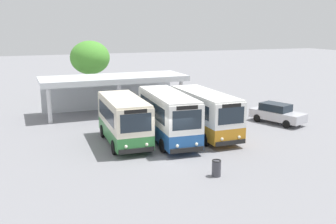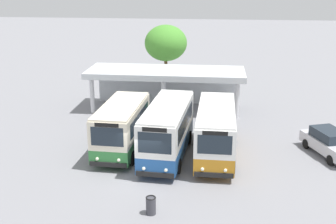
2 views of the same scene
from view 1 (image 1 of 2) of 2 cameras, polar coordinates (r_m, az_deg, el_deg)
ground_plane at (r=23.69m, az=0.40°, el=-6.75°), size 180.00×180.00×0.00m
city_bus_nearest_orange at (r=26.16m, az=-6.52°, el=-0.97°), size 2.66×6.73×3.15m
city_bus_second_in_row at (r=26.60m, az=-0.04°, el=-0.43°), size 2.78×7.82×3.35m
city_bus_middle_cream at (r=28.12m, az=5.37°, el=0.05°), size 2.46×7.76×3.18m
parked_car_flank at (r=32.96m, az=15.72°, el=-0.17°), size 3.19×4.77×1.62m
terminal_canopy at (r=36.06m, az=-8.18°, el=4.06°), size 13.01×4.66×3.40m
waiting_chair_end_by_column at (r=34.96m, az=-7.74°, el=0.39°), size 0.46×0.46×0.86m
waiting_chair_second_from_end at (r=35.13m, az=-6.72°, el=0.48°), size 0.46×0.46×0.86m
waiting_chair_middle_seat at (r=35.25m, az=-5.67°, el=0.55°), size 0.46×0.46×0.86m
roadside_tree_behind_canopy at (r=41.77m, az=-11.40°, el=7.83°), size 4.12×4.12×6.32m
litter_bin_apron at (r=20.94m, az=7.13°, el=-8.17°), size 0.49×0.49×0.90m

